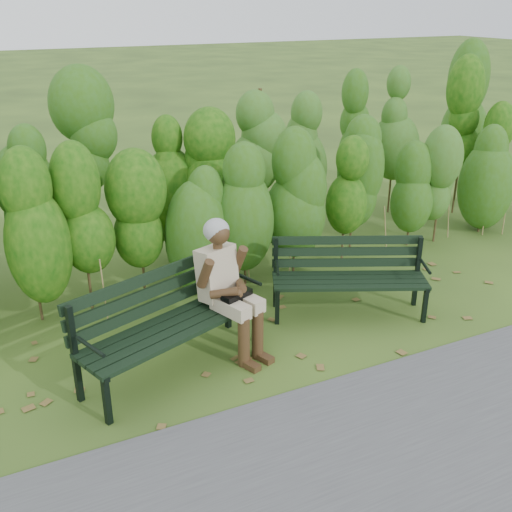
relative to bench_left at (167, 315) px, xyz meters
name	(u,v)px	position (x,y,z in m)	size (l,w,h in m)	color
ground	(271,335)	(1.10, 0.07, -0.54)	(80.00, 80.00, 0.00)	#32481D
footpath	(409,476)	(1.10, -2.13, -0.53)	(60.00, 2.50, 0.01)	#474749
hedge_band	(202,172)	(1.10, 1.93, 0.72)	(11.04, 1.67, 2.42)	#47381E
leaf_litter	(262,339)	(0.98, 0.03, -0.53)	(5.98, 2.24, 0.01)	brown
bench_left	(167,315)	(0.00, 0.00, 0.00)	(1.92, 1.18, 0.91)	black
bench_right	(349,271)	(2.10, 0.19, -0.06)	(1.71, 1.16, 0.82)	black
seated_woman	(227,280)	(0.61, 0.02, 0.21)	(0.60, 0.83, 1.33)	beige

